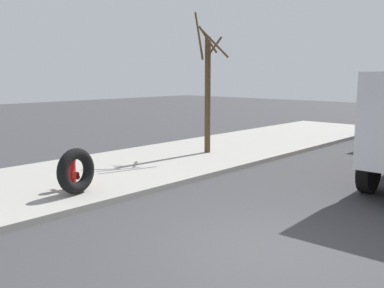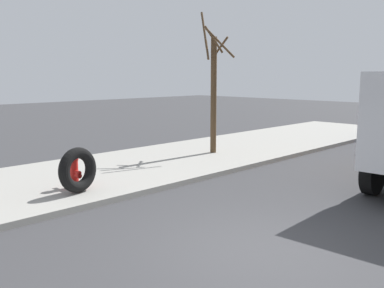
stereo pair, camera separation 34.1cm
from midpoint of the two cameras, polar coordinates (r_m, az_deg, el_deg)
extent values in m
plane|color=#38383A|center=(7.36, 10.31, -14.26)|extent=(80.00, 80.00, 0.00)
cube|color=#99968E|center=(12.06, -16.01, -4.76)|extent=(36.00, 5.00, 0.15)
cylinder|color=red|center=(10.87, -14.76, -3.99)|extent=(0.22, 0.22, 0.67)
sphere|color=red|center=(10.79, -14.85, -1.93)|extent=(0.25, 0.25, 0.25)
cylinder|color=red|center=(10.69, -14.25, -3.75)|extent=(0.10, 0.17, 0.10)
cylinder|color=red|center=(11.02, -15.30, -3.40)|extent=(0.10, 0.17, 0.10)
cylinder|color=red|center=(10.71, -14.23, -4.17)|extent=(0.12, 0.17, 0.12)
torus|color=black|center=(10.35, -14.24, -3.43)|extent=(1.13, 0.53, 1.10)
cylinder|color=black|center=(11.41, 24.02, -3.54)|extent=(1.11, 0.35, 1.10)
cylinder|color=#4C3823|center=(15.15, 3.58, 6.51)|extent=(0.21, 0.21, 4.10)
cylinder|color=#4C3823|center=(14.88, 3.64, 13.89)|extent=(0.49, 0.56, 0.93)
cylinder|color=#4C3823|center=(15.44, 4.43, 12.80)|extent=(0.13, 0.74, 0.78)
cylinder|color=#4C3823|center=(15.11, 2.33, 15.06)|extent=(0.47, 0.70, 1.33)
cylinder|color=#4C3823|center=(15.11, 2.72, 12.56)|extent=(0.38, 0.48, 0.70)
cylinder|color=#4C3823|center=(14.70, 4.52, 13.41)|extent=(1.04, 0.52, 0.98)
camera|label=1|loc=(0.17, -88.97, 0.17)|focal=39.54mm
camera|label=2|loc=(0.17, 91.03, -0.17)|focal=39.54mm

